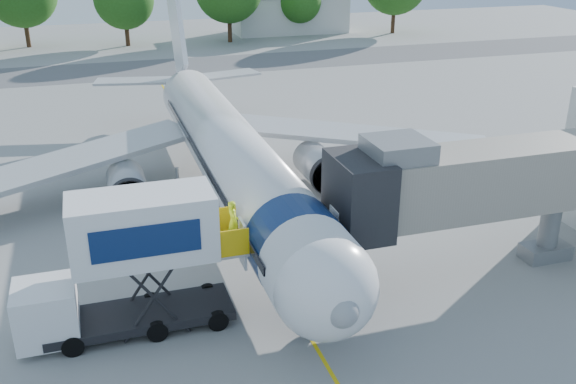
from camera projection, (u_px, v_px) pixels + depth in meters
name	position (u px, v px, depth m)	size (l,w,h in m)	color
ground	(248.00, 231.00, 32.62)	(160.00, 160.00, 0.00)	gray
guidance_line	(248.00, 231.00, 32.61)	(0.15, 70.00, 0.01)	yellow
taxiway_strip	(152.00, 69.00, 69.57)	(120.00, 10.00, 0.01)	#59595B
aircraft	(228.00, 151.00, 35.11)	(34.17, 37.73, 11.35)	white
jet_bridge	(470.00, 183.00, 27.02)	(13.90, 3.20, 6.60)	gray
catering_hiloader	(128.00, 266.00, 23.64)	(8.50, 2.44, 5.50)	black
outbuilding_right	(289.00, 13.00, 92.29)	(16.40, 7.40, 5.30)	silver
tree_f	(300.00, 1.00, 88.99)	(5.99, 5.99, 7.64)	#382314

